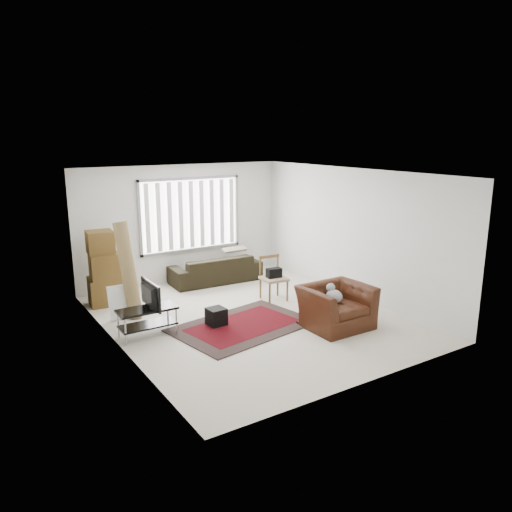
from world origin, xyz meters
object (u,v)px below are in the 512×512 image
Objects in this scene: tv_stand at (147,316)px; moving_boxes at (104,271)px; side_chair at (273,276)px; armchair at (336,304)px; sofa at (215,265)px.

tv_stand is 2.07m from moving_boxes.
armchair is (0.08, -1.85, -0.07)m from side_chair.
armchair is (2.98, -1.41, 0.07)m from tv_stand.
armchair is (3.11, -3.45, -0.27)m from moving_boxes.
moving_boxes is 1.29× the size of armchair.
moving_boxes reaches higher than sofa.
sofa is 1.81× the size of armchair.
armchair is at bearing -47.91° from moving_boxes.
side_chair is at bearing 92.68° from armchair.
moving_boxes reaches higher than side_chair.
sofa is (2.50, 2.23, 0.05)m from tv_stand.
tv_stand is 3.35m from sofa.
armchair is (0.49, -3.64, 0.03)m from sofa.
armchair is at bearing -25.31° from tv_stand.
moving_boxes is at bearing 93.65° from tv_stand.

